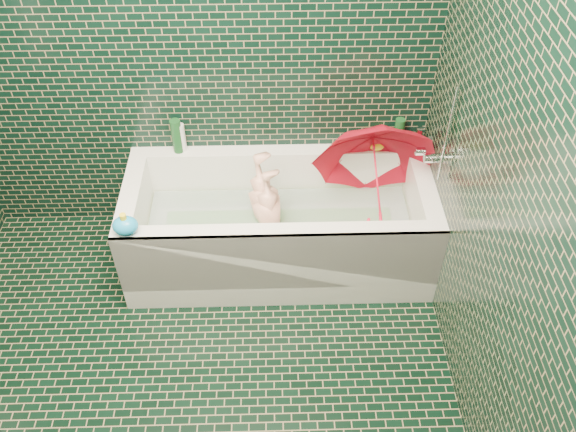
{
  "coord_description": "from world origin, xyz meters",
  "views": [
    {
      "loc": [
        0.43,
        -1.45,
        2.72
      ],
      "look_at": [
        0.49,
        0.82,
        0.52
      ],
      "focal_mm": 38.0,
      "sensor_mm": 36.0,
      "label": 1
    }
  ],
  "objects_px": {
    "umbrella": "(377,179)",
    "bath_toy": "(125,225)",
    "rubber_duck": "(378,143)",
    "bathtub": "(280,233)",
    "child": "(271,221)"
  },
  "relations": [
    {
      "from": "umbrella",
      "to": "bath_toy",
      "type": "distance_m",
      "value": 1.34
    },
    {
      "from": "rubber_duck",
      "to": "bath_toy",
      "type": "xyz_separation_m",
      "value": [
        -1.34,
        -0.64,
        0.01
      ]
    },
    {
      "from": "bath_toy",
      "to": "rubber_duck",
      "type": "bearing_deg",
      "value": 18.14
    },
    {
      "from": "umbrella",
      "to": "bathtub",
      "type": "bearing_deg",
      "value": -166.7
    },
    {
      "from": "rubber_duck",
      "to": "umbrella",
      "type": "bearing_deg",
      "value": -120.92
    },
    {
      "from": "child",
      "to": "bath_toy",
      "type": "bearing_deg",
      "value": -79.74
    },
    {
      "from": "umbrella",
      "to": "bath_toy",
      "type": "xyz_separation_m",
      "value": [
        -1.29,
        -0.36,
        0.04
      ]
    },
    {
      "from": "child",
      "to": "umbrella",
      "type": "height_order",
      "value": "umbrella"
    },
    {
      "from": "rubber_duck",
      "to": "bath_toy",
      "type": "distance_m",
      "value": 1.48
    },
    {
      "from": "bathtub",
      "to": "rubber_duck",
      "type": "distance_m",
      "value": 0.77
    },
    {
      "from": "umbrella",
      "to": "rubber_duck",
      "type": "relative_size",
      "value": 5.05
    },
    {
      "from": "bath_toy",
      "to": "umbrella",
      "type": "bearing_deg",
      "value": 7.95
    },
    {
      "from": "child",
      "to": "bath_toy",
      "type": "distance_m",
      "value": 0.83
    },
    {
      "from": "bathtub",
      "to": "child",
      "type": "distance_m",
      "value": 0.11
    },
    {
      "from": "rubber_duck",
      "to": "bath_toy",
      "type": "bearing_deg",
      "value": -176.86
    }
  ]
}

